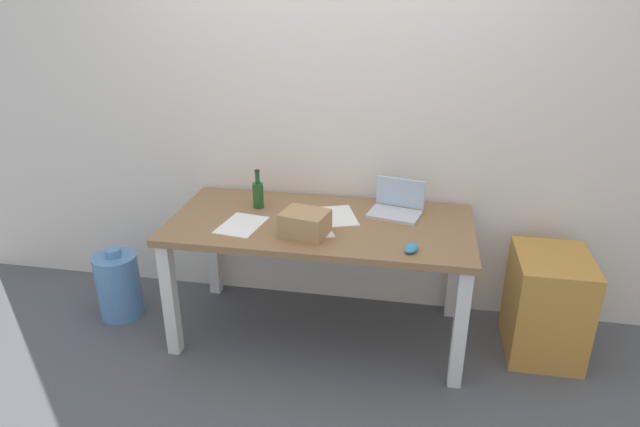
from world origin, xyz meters
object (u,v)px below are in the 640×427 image
object	(u,v)px
laptop_right	(396,207)
beer_bottle	(258,194)
filing_cabinet	(547,305)
desk	(320,237)
computer_mouse	(411,248)
water_cooler_jug	(119,285)
cardboard_box	(305,223)

from	to	relation	value
laptop_right	beer_bottle	bearing A→B (deg)	-176.50
filing_cabinet	desk	bearing A→B (deg)	-177.46
computer_mouse	water_cooler_jug	size ratio (longest dim) A/B	0.21
water_cooler_jug	beer_bottle	bearing A→B (deg)	11.43
beer_bottle	computer_mouse	xyz separation A→B (m)	(0.91, -0.42, -0.07)
water_cooler_jug	laptop_right	bearing A→B (deg)	7.69
computer_mouse	filing_cabinet	distance (m)	0.96
beer_bottle	water_cooler_jug	xyz separation A→B (m)	(-0.89, -0.18, -0.61)
desk	water_cooler_jug	world-z (taller)	desk
desk	cardboard_box	bearing A→B (deg)	-105.38
cardboard_box	filing_cabinet	bearing A→B (deg)	9.98
desk	beer_bottle	size ratio (longest dim) A/B	7.26
beer_bottle	laptop_right	bearing A→B (deg)	3.50
laptop_right	computer_mouse	distance (m)	0.48
desk	computer_mouse	xyz separation A→B (m)	(0.52, -0.28, 0.11)
beer_bottle	filing_cabinet	size ratio (longest dim) A/B	0.39
laptop_right	water_cooler_jug	distance (m)	1.81
laptop_right	cardboard_box	size ratio (longest dim) A/B	1.39
computer_mouse	water_cooler_jug	world-z (taller)	computer_mouse
beer_bottle	water_cooler_jug	bearing A→B (deg)	-168.57
computer_mouse	cardboard_box	distance (m)	0.58
cardboard_box	laptop_right	bearing A→B (deg)	38.61
laptop_right	water_cooler_jug	xyz separation A→B (m)	(-1.70, -0.23, -0.57)
desk	cardboard_box	world-z (taller)	cardboard_box
desk	laptop_right	size ratio (longest dim) A/B	5.20
desk	water_cooler_jug	distance (m)	1.36
laptop_right	beer_bottle	distance (m)	0.81
desk	water_cooler_jug	size ratio (longest dim) A/B	3.64
computer_mouse	cardboard_box	size ratio (longest dim) A/B	0.43
water_cooler_jug	filing_cabinet	bearing A→B (deg)	2.13
computer_mouse	filing_cabinet	xyz separation A→B (m)	(0.78, 0.33, -0.45)
desk	filing_cabinet	size ratio (longest dim) A/B	2.81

